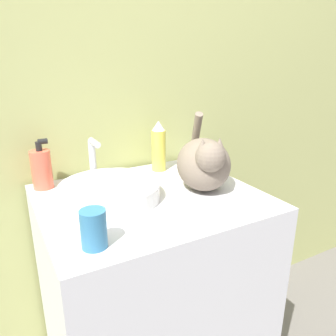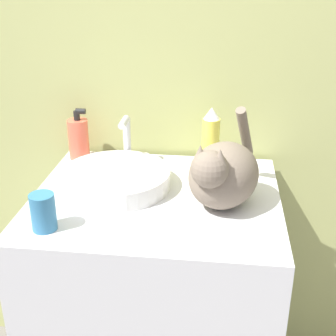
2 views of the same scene
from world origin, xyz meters
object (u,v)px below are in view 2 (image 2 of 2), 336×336
cup (43,212)px  cat (223,173)px  spray_bottle (211,139)px  soap_bottle (79,138)px

cup → cat: bearing=21.9°
spray_bottle → soap_bottle: bearing=176.9°
soap_bottle → cup: soap_bottle is taller
cat → cup: 0.46m
cat → cup: (-0.42, -0.17, -0.05)m
spray_bottle → cup: spray_bottle is taller
cup → spray_bottle: bearing=47.5°
soap_bottle → spray_bottle: bearing=-3.1°
spray_bottle → cat: bearing=-80.9°
spray_bottle → cup: bearing=-132.5°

